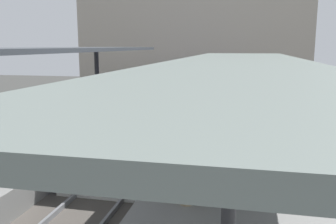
% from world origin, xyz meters
% --- Properties ---
extents(ground_plane, '(80.00, 80.00, 0.00)m').
position_xyz_m(ground_plane, '(0.00, 0.00, 0.00)').
color(ground_plane, '#383835').
extents(platform_left, '(4.40, 28.00, 1.00)m').
position_xyz_m(platform_left, '(-3.80, 0.00, 0.50)').
color(platform_left, gray).
rests_on(platform_left, ground_plane).
extents(platform_right, '(4.40, 28.00, 1.00)m').
position_xyz_m(platform_right, '(3.80, 0.00, 0.50)').
color(platform_right, gray).
rests_on(platform_right, ground_plane).
extents(track_ballast, '(3.20, 28.00, 0.20)m').
position_xyz_m(track_ballast, '(0.00, 0.00, 0.10)').
color(track_ballast, '#4C4742').
rests_on(track_ballast, ground_plane).
extents(rail_near_side, '(0.08, 28.00, 0.14)m').
position_xyz_m(rail_near_side, '(-0.72, 0.00, 0.27)').
color(rail_near_side, slate).
rests_on(rail_near_side, track_ballast).
extents(rail_far_side, '(0.08, 28.00, 0.14)m').
position_xyz_m(rail_far_side, '(0.72, 0.00, 0.27)').
color(rail_far_side, slate).
rests_on(rail_far_side, track_ballast).
extents(commuter_train, '(2.78, 14.23, 3.10)m').
position_xyz_m(commuter_train, '(0.00, 5.79, 1.73)').
color(commuter_train, '#38428C').
rests_on(commuter_train, track_ballast).
extents(canopy_left, '(4.18, 21.00, 3.47)m').
position_xyz_m(canopy_left, '(-3.80, 1.40, 4.34)').
color(canopy_left, '#333335').
rests_on(canopy_left, platform_left).
extents(canopy_right, '(4.18, 21.00, 3.10)m').
position_xyz_m(canopy_right, '(3.80, 1.40, 3.99)').
color(canopy_right, '#333335').
rests_on(canopy_right, platform_right).
extents(platform_bench, '(1.40, 0.41, 0.86)m').
position_xyz_m(platform_bench, '(3.85, 0.61, 1.46)').
color(platform_bench, black).
rests_on(platform_bench, platform_right).
extents(platform_sign, '(0.90, 0.08, 2.21)m').
position_xyz_m(platform_sign, '(3.77, 3.77, 2.62)').
color(platform_sign, '#262628').
rests_on(platform_sign, platform_right).
extents(litter_bin, '(0.44, 0.44, 0.80)m').
position_xyz_m(litter_bin, '(3.67, 4.89, 1.40)').
color(litter_bin, '#2D2D30').
rests_on(litter_bin, platform_right).
extents(passenger_near_bench, '(0.36, 0.36, 1.66)m').
position_xyz_m(passenger_near_bench, '(4.55, 5.66, 1.86)').
color(passenger_near_bench, '#386B3D').
rests_on(passenger_near_bench, platform_right).
extents(passenger_mid_platform, '(0.36, 0.36, 1.76)m').
position_xyz_m(passenger_mid_platform, '(4.47, -0.61, 1.91)').
color(passenger_mid_platform, '#998460').
rests_on(passenger_mid_platform, platform_right).
extents(passenger_far_end, '(0.36, 0.36, 1.68)m').
position_xyz_m(passenger_far_end, '(2.78, -2.79, 1.87)').
color(passenger_far_end, '#998460').
rests_on(passenger_far_end, platform_right).
extents(station_building_backdrop, '(18.00, 6.00, 11.00)m').
position_xyz_m(station_building_backdrop, '(-0.32, 20.00, 5.50)').
color(station_building_backdrop, '#A89E8E').
rests_on(station_building_backdrop, ground_plane).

